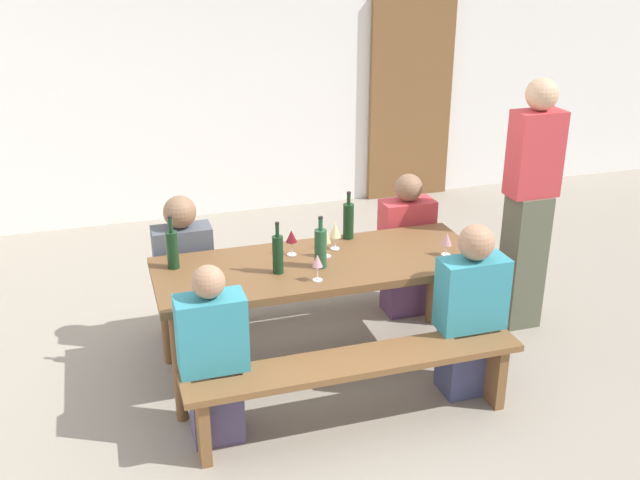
{
  "coord_description": "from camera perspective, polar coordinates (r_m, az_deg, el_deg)",
  "views": [
    {
      "loc": [
        -1.26,
        -4.06,
        2.68
      ],
      "look_at": [
        0.0,
        0.0,
        0.9
      ],
      "focal_mm": 41.74,
      "sensor_mm": 36.0,
      "label": 1
    }
  ],
  "objects": [
    {
      "name": "wine_glass_3",
      "position": [
        4.81,
        1.16,
        0.73
      ],
      "size": [
        0.08,
        0.08,
        0.18
      ],
      "color": "silver",
      "rests_on": "tasting_table"
    },
    {
      "name": "bench_far",
      "position": [
        5.44,
        -2.15,
        -2.61
      ],
      "size": [
        1.97,
        0.3,
        0.45
      ],
      "color": "brown",
      "rests_on": "ground"
    },
    {
      "name": "wine_glass_4",
      "position": [
        4.7,
        0.48,
        0.24
      ],
      "size": [
        0.06,
        0.06,
        0.19
      ],
      "color": "silver",
      "rests_on": "tasting_table"
    },
    {
      "name": "back_wall",
      "position": [
        7.4,
        -7.44,
        14.13
      ],
      "size": [
        14.0,
        0.2,
        3.2
      ],
      "primitive_type": "cube",
      "color": "white",
      "rests_on": "ground"
    },
    {
      "name": "seated_guest_far_1",
      "position": [
        5.5,
        6.59,
        -0.67
      ],
      "size": [
        0.38,
        0.24,
        1.09
      ],
      "rotation": [
        0.0,
        0.0,
        -1.57
      ],
      "color": "#58365B",
      "rests_on": "ground"
    },
    {
      "name": "wine_bottle_3",
      "position": [
        4.55,
        0.04,
        -0.58
      ],
      "size": [
        0.08,
        0.08,
        0.33
      ],
      "color": "#234C2D",
      "rests_on": "tasting_table"
    },
    {
      "name": "bench_near",
      "position": [
        4.29,
        2.77,
        -10.18
      ],
      "size": [
        1.97,
        0.3,
        0.45
      ],
      "color": "brown",
      "rests_on": "ground"
    },
    {
      "name": "wooden_door",
      "position": [
        7.92,
        6.97,
        10.67
      ],
      "size": [
        0.9,
        0.06,
        2.1
      ],
      "primitive_type": "cube",
      "color": "brown",
      "rests_on": "ground"
    },
    {
      "name": "wine_glass_2",
      "position": [
        4.8,
        9.69,
        0.02
      ],
      "size": [
        0.07,
        0.07,
        0.15
      ],
      "color": "silver",
      "rests_on": "tasting_table"
    },
    {
      "name": "wine_glass_0",
      "position": [
        4.73,
        -2.21,
        0.22
      ],
      "size": [
        0.07,
        0.07,
        0.17
      ],
      "color": "silver",
      "rests_on": "tasting_table"
    },
    {
      "name": "wine_bottle_0",
      "position": [
        4.99,
        2.19,
        1.52
      ],
      "size": [
        0.07,
        0.07,
        0.33
      ],
      "color": "#143319",
      "rests_on": "tasting_table"
    },
    {
      "name": "seated_guest_near_0",
      "position": [
        4.17,
        -8.19,
        -9.09
      ],
      "size": [
        0.38,
        0.24,
        1.07
      ],
      "rotation": [
        0.0,
        0.0,
        1.57
      ],
      "color": "#51476D",
      "rests_on": "ground"
    },
    {
      "name": "standing_host",
      "position": [
        5.36,
        15.71,
        2.33
      ],
      "size": [
        0.34,
        0.24,
        1.8
      ],
      "rotation": [
        0.0,
        0.0,
        3.14
      ],
      "color": "#565844",
      "rests_on": "ground"
    },
    {
      "name": "tasting_table",
      "position": [
        4.7,
        -0.0,
        -2.58
      ],
      "size": [
        2.07,
        0.78,
        0.75
      ],
      "color": "brown",
      "rests_on": "ground"
    },
    {
      "name": "wine_bottle_2",
      "position": [
        4.63,
        -11.25,
        -0.66
      ],
      "size": [
        0.07,
        0.07,
        0.34
      ],
      "color": "#143319",
      "rests_on": "tasting_table"
    },
    {
      "name": "ground_plane",
      "position": [
        5.03,
        -0.0,
        -9.5
      ],
      "size": [
        24.0,
        24.0,
        0.0
      ],
      "primitive_type": "plane",
      "color": "gray"
    },
    {
      "name": "wine_bottle_1",
      "position": [
        4.48,
        -3.25,
        -1.05
      ],
      "size": [
        0.07,
        0.07,
        0.33
      ],
      "color": "#143319",
      "rests_on": "tasting_table"
    },
    {
      "name": "seated_guest_far_0",
      "position": [
        5.11,
        -10.33,
        -2.72
      ],
      "size": [
        0.39,
        0.24,
        1.09
      ],
      "rotation": [
        0.0,
        0.0,
        -1.57
      ],
      "color": "#4C3B70",
      "rests_on": "ground"
    },
    {
      "name": "seated_guest_near_1",
      "position": [
        4.6,
        11.43,
        -5.64
      ],
      "size": [
        0.41,
        0.24,
        1.11
      ],
      "rotation": [
        0.0,
        0.0,
        1.57
      ],
      "color": "#3F4269",
      "rests_on": "ground"
    },
    {
      "name": "wine_glass_1",
      "position": [
        4.38,
        -0.2,
        -1.71
      ],
      "size": [
        0.06,
        0.06,
        0.17
      ],
      "color": "silver",
      "rests_on": "tasting_table"
    }
  ]
}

